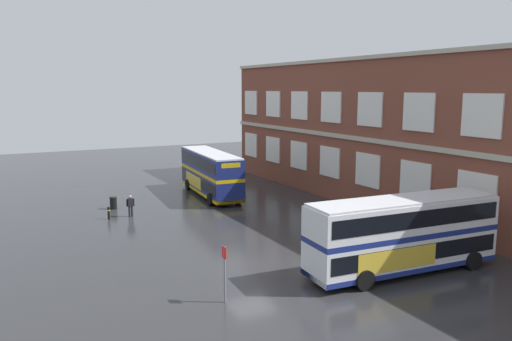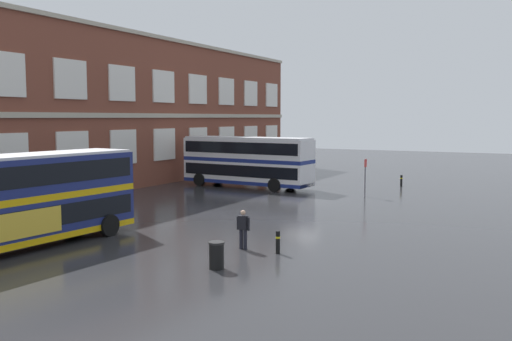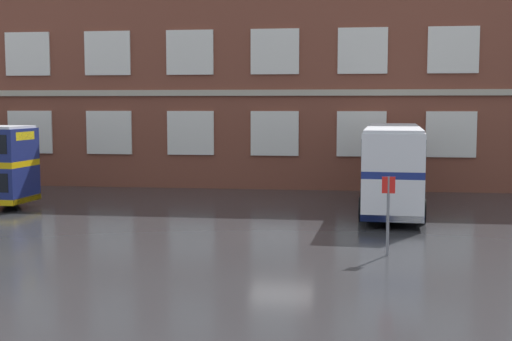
% 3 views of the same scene
% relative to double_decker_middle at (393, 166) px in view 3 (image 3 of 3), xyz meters
% --- Properties ---
extents(ground_plane, '(120.00, 120.00, 0.00)m').
position_rel_double_decker_middle_xyz_m(ground_plane, '(-4.75, -4.71, -2.15)').
color(ground_plane, '#2B2B2D').
extents(brick_terminal_building, '(56.39, 8.19, 12.38)m').
position_rel_double_decker_middle_xyz_m(brick_terminal_building, '(-6.45, 11.27, 3.90)').
color(brick_terminal_building, brown).
rests_on(brick_terminal_building, ground).
extents(double_decker_middle, '(3.42, 11.15, 4.07)m').
position_rel_double_decker_middle_xyz_m(double_decker_middle, '(0.00, 0.00, 0.00)').
color(double_decker_middle, silver).
rests_on(double_decker_middle, ground).
extents(bus_stand_flag, '(0.44, 0.10, 2.70)m').
position_rel_double_decker_middle_xyz_m(bus_stand_flag, '(-0.85, -10.07, -0.51)').
color(bus_stand_flag, slate).
rests_on(bus_stand_flag, ground).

